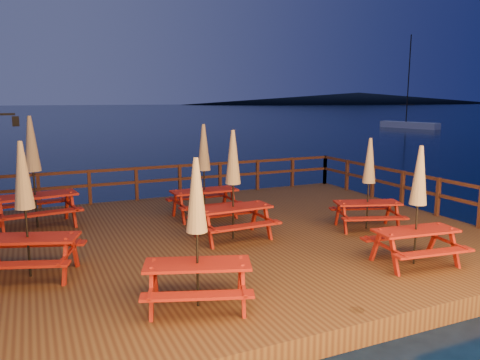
{
  "coord_description": "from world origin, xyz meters",
  "views": [
    {
      "loc": [
        -4.52,
        -10.14,
        3.7
      ],
      "look_at": [
        0.32,
        0.6,
        1.63
      ],
      "focal_mm": 35.0,
      "sensor_mm": 36.0,
      "label": 1
    }
  ],
  "objects_px": {
    "sailboat": "(409,125)",
    "picnic_table_2": "(418,204)",
    "picnic_table_0": "(33,170)",
    "picnic_table_1": "(25,208)"
  },
  "relations": [
    {
      "from": "sailboat",
      "to": "picnic_table_0",
      "type": "distance_m",
      "value": 53.24
    },
    {
      "from": "picnic_table_2",
      "to": "picnic_table_0",
      "type": "bearing_deg",
      "value": 145.42
    },
    {
      "from": "sailboat",
      "to": "picnic_table_1",
      "type": "bearing_deg",
      "value": -152.53
    },
    {
      "from": "picnic_table_1",
      "to": "sailboat",
      "type": "bearing_deg",
      "value": 58.57
    },
    {
      "from": "picnic_table_1",
      "to": "picnic_table_2",
      "type": "xyz_separation_m",
      "value": [
        7.05,
        -2.44,
        -0.08
      ]
    },
    {
      "from": "picnic_table_0",
      "to": "picnic_table_1",
      "type": "distance_m",
      "value": 3.63
    },
    {
      "from": "sailboat",
      "to": "picnic_table_0",
      "type": "bearing_deg",
      "value": -155.42
    },
    {
      "from": "sailboat",
      "to": "picnic_table_2",
      "type": "bearing_deg",
      "value": -145.53
    },
    {
      "from": "picnic_table_1",
      "to": "picnic_table_2",
      "type": "height_order",
      "value": "picnic_table_1"
    },
    {
      "from": "sailboat",
      "to": "picnic_table_2",
      "type": "distance_m",
      "value": 52.07
    }
  ]
}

